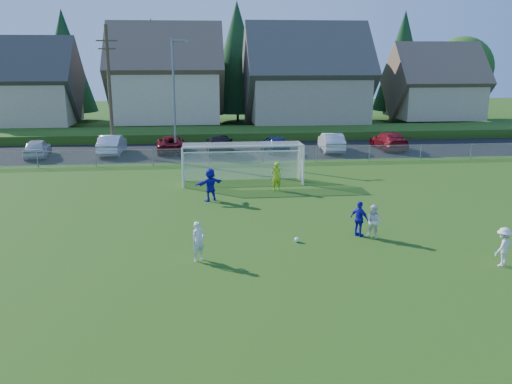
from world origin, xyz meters
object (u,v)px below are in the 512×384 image
at_px(player_white_b, 374,222).
at_px(car_f, 331,142).
at_px(player_blue_b, 210,185).
at_px(soccer_goal, 242,157).
at_px(car_g, 389,141).
at_px(car_a, 37,148).
at_px(car_e, 275,144).
at_px(soccer_ball, 297,240).
at_px(player_blue_a, 359,219).
at_px(car_d, 220,144).
at_px(player_white_c, 503,247).
at_px(car_c, 171,144).
at_px(player_white_a, 198,241).
at_px(goalkeeper, 276,176).
at_px(car_b, 112,145).

relative_size(player_white_b, car_f, 0.32).
bearing_deg(player_blue_b, player_white_b, 103.18).
bearing_deg(soccer_goal, car_g, 39.38).
distance_m(car_a, car_e, 18.69).
distance_m(car_e, car_f, 4.69).
bearing_deg(soccer_ball, player_blue_a, 10.10).
height_order(car_d, car_e, car_d).
height_order(car_e, car_f, car_f).
relative_size(player_white_c, car_f, 0.32).
xyz_separation_m(player_white_c, car_a, (-23.80, 25.03, -0.03)).
distance_m(player_white_c, car_c, 29.62).
bearing_deg(car_g, player_white_a, 55.42).
relative_size(soccer_ball, car_a, 0.05).
distance_m(car_c, soccer_goal, 12.57).
height_order(player_white_c, soccer_goal, soccer_goal).
xyz_separation_m(goalkeeper, car_f, (6.39, 12.71, -0.07)).
bearing_deg(car_g, player_white_b, 68.25).
xyz_separation_m(player_blue_b, soccer_goal, (2.09, 4.19, 0.73)).
relative_size(player_white_a, player_blue_a, 1.00).
relative_size(player_white_b, player_white_c, 0.99).
relative_size(player_white_c, car_e, 0.36).
height_order(player_white_b, goalkeeper, goalkeeper).
bearing_deg(car_b, soccer_ball, 117.34).
relative_size(car_f, soccer_goal, 0.63).
relative_size(car_a, car_e, 1.01).
xyz_separation_m(player_blue_b, car_b, (-7.51, 15.13, -0.11)).
bearing_deg(player_blue_b, player_white_a, 54.61).
relative_size(player_white_a, car_b, 0.33).
distance_m(player_white_c, car_e, 25.86).
relative_size(player_white_b, car_b, 0.31).
height_order(player_white_a, player_white_b, player_white_a).
distance_m(goalkeeper, car_e, 12.92).
distance_m(soccer_ball, player_white_b, 3.45).
xyz_separation_m(player_white_b, player_blue_a, (-0.53, 0.37, 0.04)).
distance_m(car_d, car_g, 14.27).
relative_size(player_white_a, goalkeeper, 0.93).
relative_size(car_d, car_e, 1.25).
height_order(player_blue_a, soccer_goal, soccer_goal).
height_order(player_white_c, car_a, player_white_c).
distance_m(player_white_b, car_g, 23.68).
relative_size(car_c, car_e, 1.17).
height_order(car_b, car_c, car_b).
height_order(goalkeeper, car_e, goalkeeper).
relative_size(car_b, soccer_goal, 0.64).
xyz_separation_m(goalkeeper, car_c, (-6.77, 13.78, -0.16)).
height_order(player_white_a, car_f, player_white_a).
bearing_deg(goalkeeper, car_e, -109.36).
bearing_deg(player_blue_b, car_e, -141.93).
height_order(goalkeeper, car_g, goalkeeper).
relative_size(soccer_ball, player_blue_a, 0.14).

